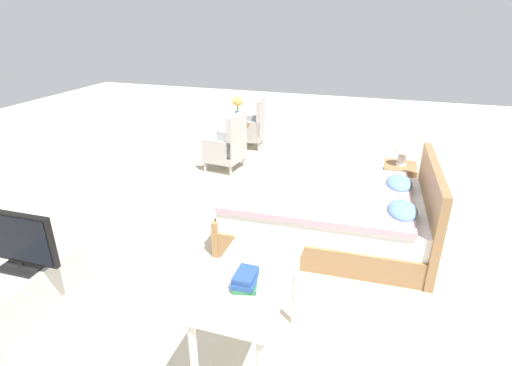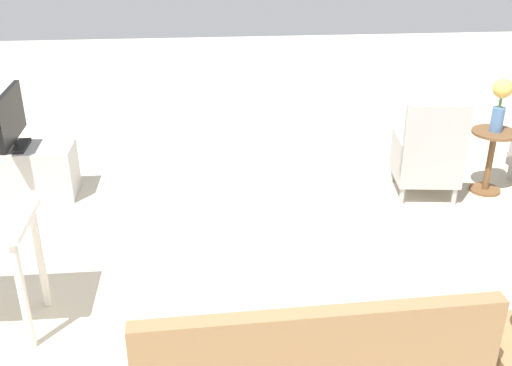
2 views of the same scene
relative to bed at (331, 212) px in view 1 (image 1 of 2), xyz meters
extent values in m
plane|color=beige|center=(-0.11, -1.11, -0.30)|extent=(16.00, 16.00, 0.00)
cube|color=#997047|center=(0.00, -0.05, -0.16)|extent=(1.60, 2.21, 0.28)
cube|color=white|center=(0.00, -0.05, 0.10)|extent=(1.53, 2.12, 0.24)
cube|color=#CC9EAD|center=(0.00, -0.13, 0.25)|extent=(1.57, 1.95, 0.06)
cube|color=#997047|center=(-0.04, 0.99, 0.18)|extent=(1.55, 0.14, 0.96)
cube|color=#997047|center=(0.04, -1.09, -0.10)|extent=(1.55, 0.12, 0.40)
ellipsoid|color=#668ED1|center=(-0.37, 0.69, 0.29)|extent=(0.45, 0.30, 0.14)
ellipsoid|color=#668ED1|center=(0.31, 0.72, 0.29)|extent=(0.45, 0.30, 0.14)
cylinder|color=#ADA8A3|center=(-2.97, -2.18, -0.22)|extent=(0.04, 0.04, 0.16)
cylinder|color=#ADA8A3|center=(-2.51, -2.11, -0.22)|extent=(0.04, 0.04, 0.16)
cylinder|color=#ADA8A3|center=(-3.03, -1.72, -0.22)|extent=(0.04, 0.04, 0.16)
cylinder|color=#ADA8A3|center=(-2.57, -1.66, -0.22)|extent=(0.04, 0.04, 0.16)
cube|color=#ADA8A3|center=(-2.77, -1.92, -0.08)|extent=(0.61, 0.61, 0.12)
cube|color=#A3B7CC|center=(-2.77, -1.92, 0.03)|extent=(0.56, 0.56, 0.10)
cube|color=#ADA8A3|center=(-2.80, -1.69, 0.30)|extent=(0.55, 0.15, 0.64)
cube|color=#ADA8A3|center=(-3.00, -1.95, 0.11)|extent=(0.14, 0.52, 0.26)
cube|color=#ADA8A3|center=(-2.54, -1.88, 0.11)|extent=(0.14, 0.52, 0.26)
cylinder|color=#ADA8A3|center=(-1.83, -2.12, -0.22)|extent=(0.04, 0.04, 0.16)
cylinder|color=#ADA8A3|center=(-1.37, -2.17, -0.22)|extent=(0.04, 0.04, 0.16)
cylinder|color=#ADA8A3|center=(-1.78, -1.66, -0.22)|extent=(0.04, 0.04, 0.16)
cylinder|color=#ADA8A3|center=(-1.32, -1.72, -0.22)|extent=(0.04, 0.04, 0.16)
cube|color=#ADA8A3|center=(-1.57, -1.92, -0.08)|extent=(0.60, 0.60, 0.12)
cube|color=#A3B7CC|center=(-1.57, -1.92, 0.03)|extent=(0.55, 0.55, 0.10)
cube|color=#ADA8A3|center=(-1.55, -1.69, 0.30)|extent=(0.55, 0.14, 0.64)
cube|color=#ADA8A3|center=(-1.81, -1.89, 0.11)|extent=(0.13, 0.52, 0.26)
cube|color=#ADA8A3|center=(-1.34, -1.94, 0.11)|extent=(0.13, 0.52, 0.26)
cylinder|color=brown|center=(-2.17, -1.90, -0.29)|extent=(0.28, 0.28, 0.03)
cylinder|color=brown|center=(-2.17, -1.90, 0.00)|extent=(0.06, 0.06, 0.54)
cylinder|color=brown|center=(-2.17, -1.90, 0.28)|extent=(0.40, 0.40, 0.02)
cylinder|color=#4C709E|center=(-2.17, -1.90, 0.40)|extent=(0.11, 0.11, 0.22)
cylinder|color=#477538|center=(-2.17, -1.90, 0.56)|extent=(0.02, 0.02, 0.10)
sphere|color=#E0B251|center=(-2.17, -1.90, 0.68)|extent=(0.17, 0.17, 0.17)
cube|color=#997047|center=(-1.13, 0.72, -0.03)|extent=(0.44, 0.40, 0.54)
cube|color=brown|center=(-1.13, 0.51, 0.08)|extent=(0.37, 0.01, 0.09)
cylinder|color=silver|center=(-1.13, 0.72, 0.25)|extent=(0.13, 0.13, 0.02)
ellipsoid|color=silver|center=(-1.13, 0.72, 0.34)|extent=(0.11, 0.11, 0.16)
cone|color=beige|center=(-1.13, 0.72, 0.49)|extent=(0.22, 0.22, 0.15)
cube|color=#B7B2AD|center=(2.06, -2.18, -0.06)|extent=(0.96, 0.40, 0.47)
cube|color=black|center=(2.06, -2.18, 0.19)|extent=(0.21, 0.33, 0.03)
cylinder|color=black|center=(2.06, -2.18, 0.23)|extent=(0.04, 0.04, 0.05)
cube|color=black|center=(2.06, -2.18, 0.47)|extent=(0.06, 0.74, 0.43)
cube|color=black|center=(2.09, -2.18, 0.47)|extent=(0.02, 0.69, 0.39)
cylinder|color=silver|center=(1.49, -0.49, 0.07)|extent=(0.05, 0.05, 0.74)
cylinder|color=silver|center=(1.49, -0.07, 0.07)|extent=(0.05, 0.05, 0.74)
cube|color=silver|center=(1.96, -0.28, 0.46)|extent=(1.04, 0.52, 0.04)
cube|color=#337A47|center=(2.08, -0.28, 0.49)|extent=(0.23, 0.19, 0.03)
cube|color=#284C8E|center=(2.08, -0.28, 0.52)|extent=(0.22, 0.16, 0.03)
cube|color=#284C8E|center=(2.08, -0.28, 0.55)|extent=(0.19, 0.12, 0.03)
camera|label=1|loc=(4.02, 0.42, 2.08)|focal=28.00mm
camera|label=2|loc=(0.40, 2.89, 2.14)|focal=42.00mm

